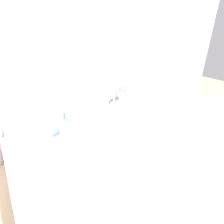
{
  "coord_description": "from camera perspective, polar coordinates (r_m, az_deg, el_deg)",
  "views": [
    {
      "loc": [
        -0.69,
        -2.47,
        1.83
      ],
      "look_at": [
        0.6,
        -0.58,
        0.67
      ],
      "focal_mm": 28.0,
      "sensor_mm": 36.0,
      "label": 1
    }
  ],
  "objects": [
    {
      "name": "teacup",
      "position": [
        3.12,
        5.41,
        2.94
      ],
      "size": [
        0.11,
        0.11,
        0.05
      ],
      "color": "white",
      "rests_on": "nightstand"
    },
    {
      "name": "flower_vase",
      "position": [
        3.11,
        3.07,
        5.04
      ],
      "size": [
        0.12,
        0.12,
        0.21
      ],
      "color": "white",
      "rests_on": "nightstand"
    },
    {
      "name": "wall_back",
      "position": [
        2.68,
        -19.3,
        14.06
      ],
      "size": [
        8.0,
        0.06,
        2.6
      ],
      "color": "white",
      "rests_on": "ground_plane"
    },
    {
      "name": "table_lamp",
      "position": [
        3.2,
        5.58,
        7.67
      ],
      "size": [
        0.21,
        0.21,
        0.33
      ],
      "color": "beige",
      "rests_on": "nightstand"
    },
    {
      "name": "ground_plane",
      "position": [
        3.15,
        -15.34,
        -9.76
      ],
      "size": [
        12.0,
        12.0,
        0.0
      ],
      "primitive_type": "plane",
      "color": "#CCB28E"
    },
    {
      "name": "nightstand",
      "position": [
        3.32,
        5.06,
        -1.2
      ],
      "size": [
        0.51,
        0.43,
        0.55
      ],
      "color": "white",
      "rests_on": "ground_plane"
    },
    {
      "name": "bed",
      "position": [
        2.27,
        -7.29,
        -16.66
      ],
      "size": [
        1.76,
        2.11,
        1.19
      ],
      "color": "beige",
      "rests_on": "ground_plane"
    }
  ]
}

